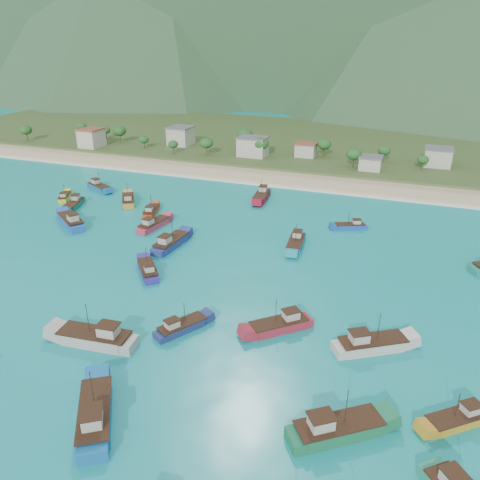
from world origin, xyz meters
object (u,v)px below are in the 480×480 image
(boat_22, at_px, (71,222))
(boat_28, at_px, (74,205))
(boat_27, at_px, (96,338))
(boat_8, at_px, (95,416))
(boat_11, at_px, (296,244))
(boat_26, at_px, (171,243))
(boat_4, at_px, (148,270))
(boat_18, at_px, (458,420))
(boat_31, at_px, (128,201))
(boat_29, at_px, (181,327))
(boat_25, at_px, (262,196))
(boat_0, at_px, (99,187))
(boat_10, at_px, (154,225))
(boat_24, at_px, (151,211))
(boat_6, at_px, (371,345))
(boat_2, at_px, (337,430))
(boat_17, at_px, (280,326))
(boat_15, at_px, (350,227))
(boat_30, at_px, (65,197))

(boat_22, bearing_deg, boat_28, 71.26)
(boat_22, xyz_separation_m, boat_27, (37.76, -40.78, 0.05))
(boat_8, height_order, boat_22, boat_8)
(boat_11, xyz_separation_m, boat_26, (-27.58, -10.43, 0.14))
(boat_4, xyz_separation_m, boat_18, (58.78, -22.09, -0.09))
(boat_8, height_order, boat_26, boat_8)
(boat_28, relative_size, boat_31, 1.00)
(boat_27, xyz_separation_m, boat_31, (-33.50, 61.10, -0.25))
(boat_26, height_order, boat_31, boat_26)
(boat_26, bearing_deg, boat_8, -67.59)
(boat_29, bearing_deg, boat_8, -62.05)
(boat_8, xyz_separation_m, boat_25, (-7.65, 92.42, -0.14))
(boat_0, bearing_deg, boat_8, 61.88)
(boat_18, xyz_separation_m, boat_28, (-100.29, 50.52, 0.12))
(boat_4, height_order, boat_22, boat_22)
(boat_11, distance_m, boat_25, 35.25)
(boat_18, bearing_deg, boat_10, 18.44)
(boat_10, bearing_deg, boat_29, -46.78)
(boat_24, bearing_deg, boat_6, -49.52)
(boat_2, height_order, boat_25, boat_2)
(boat_0, height_order, boat_29, boat_0)
(boat_2, relative_size, boat_31, 1.13)
(boat_4, bearing_deg, boat_24, 79.06)
(boat_17, xyz_separation_m, boat_18, (27.26, -12.15, -0.19))
(boat_0, height_order, boat_2, boat_2)
(boat_6, distance_m, boat_26, 54.04)
(boat_10, xyz_separation_m, boat_11, (37.43, 1.42, 0.00))
(boat_0, xyz_separation_m, boat_8, (59.74, -83.13, 0.27))
(boat_25, bearing_deg, boat_15, 147.15)
(boat_4, height_order, boat_24, boat_4)
(boat_8, relative_size, boat_11, 1.19)
(boat_2, relative_size, boat_15, 1.42)
(boat_4, bearing_deg, boat_29, -85.37)
(boat_11, bearing_deg, boat_25, -64.37)
(boat_6, bearing_deg, boat_22, -141.00)
(boat_10, xyz_separation_m, boat_24, (-5.98, 8.92, -0.15))
(boat_30, bearing_deg, boat_17, -56.66)
(boat_0, bearing_deg, boat_15, 112.72)
(boat_29, bearing_deg, boat_26, 151.83)
(boat_0, height_order, boat_10, boat_10)
(boat_27, bearing_deg, boat_30, 37.25)
(boat_0, xyz_separation_m, boat_28, (3.26, -16.50, -0.02))
(boat_24, bearing_deg, boat_11, -26.33)
(boat_6, relative_size, boat_22, 0.95)
(boat_27, height_order, boat_29, boat_27)
(boat_28, bearing_deg, boat_22, 107.81)
(boat_8, height_order, boat_30, boat_8)
(boat_15, distance_m, boat_29, 59.56)
(boat_30, distance_m, boat_31, 20.54)
(boat_4, relative_size, boat_31, 0.89)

